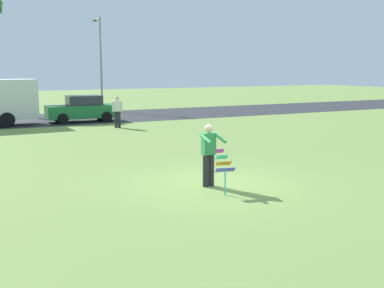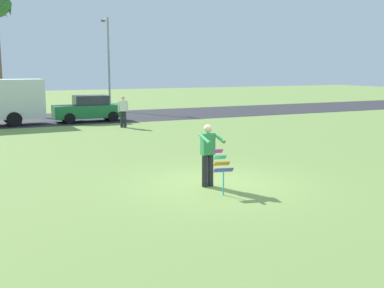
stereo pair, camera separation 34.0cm
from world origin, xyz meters
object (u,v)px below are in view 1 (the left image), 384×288
object	(u,v)px
parked_car_green	(82,109)
person_walker_near	(117,111)
kite_held	(223,165)
streetlight_pole	(100,58)
person_kite_flyer	(209,153)

from	to	relation	value
parked_car_green	person_walker_near	world-z (taller)	person_walker_near
kite_held	streetlight_pole	xyz separation A→B (m)	(4.23, 25.33, 3.23)
person_kite_flyer	streetlight_pole	size ratio (longest dim) A/B	0.25
parked_car_green	streetlight_pole	xyz separation A→B (m)	(3.25, 6.98, 3.22)
streetlight_pole	kite_held	bearing A→B (deg)	-99.47
kite_held	parked_car_green	xyz separation A→B (m)	(0.97, 18.35, 0.01)
parked_car_green	person_walker_near	xyz separation A→B (m)	(1.00, -3.69, 0.16)
person_kite_flyer	streetlight_pole	xyz separation A→B (m)	(4.20, 24.51, 3.05)
parked_car_green	kite_held	bearing A→B (deg)	-93.04
person_kite_flyer	kite_held	world-z (taller)	person_kite_flyer
kite_held	parked_car_green	distance (m)	18.37
streetlight_pole	person_walker_near	size ratio (longest dim) A/B	4.05
kite_held	person_walker_near	size ratio (longest dim) A/B	0.66
person_kite_flyer	streetlight_pole	bearing A→B (deg)	80.27
parked_car_green	streetlight_pole	bearing A→B (deg)	65.03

